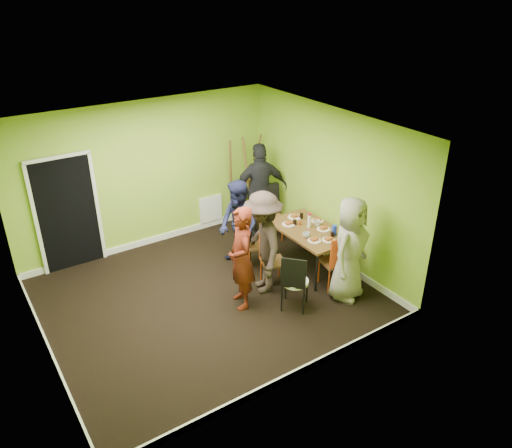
# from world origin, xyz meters

# --- Properties ---
(ground) EXTENTS (5.00, 5.00, 0.00)m
(ground) POSITION_xyz_m (0.00, 0.00, 0.00)
(ground) COLOR black
(ground) RESTS_ON ground
(room_walls) EXTENTS (5.04, 4.54, 2.82)m
(room_walls) POSITION_xyz_m (-0.02, 0.04, 0.99)
(room_walls) COLOR #93C131
(room_walls) RESTS_ON ground
(dining_table) EXTENTS (0.90, 1.50, 0.75)m
(dining_table) POSITION_xyz_m (1.98, -0.15, 0.70)
(dining_table) COLOR black
(dining_table) RESTS_ON ground
(chair_left_far) EXTENTS (0.54, 0.54, 1.03)m
(chair_left_far) POSITION_xyz_m (1.11, 0.37, 0.58)
(chair_left_far) COLOR #CE4713
(chair_left_far) RESTS_ON ground
(chair_left_near) EXTENTS (0.48, 0.48, 0.92)m
(chair_left_near) POSITION_xyz_m (1.05, -0.23, 0.52)
(chair_left_near) COLOR #CE4713
(chair_left_near) RESTS_ON ground
(chair_back_end) EXTENTS (0.56, 0.61, 1.07)m
(chair_back_end) POSITION_xyz_m (2.09, 1.27, 0.75)
(chair_back_end) COLOR #CE4713
(chair_back_end) RESTS_ON ground
(chair_front_end) EXTENTS (0.49, 0.49, 1.00)m
(chair_front_end) POSITION_xyz_m (1.92, -0.94, 0.56)
(chair_front_end) COLOR #CE4713
(chair_front_end) RESTS_ON ground
(chair_bentwood) EXTENTS (0.54, 0.54, 0.98)m
(chair_bentwood) POSITION_xyz_m (0.98, -1.03, 0.54)
(chair_bentwood) COLOR black
(chair_bentwood) RESTS_ON ground
(easel) EXTENTS (0.76, 0.71, 1.90)m
(easel) POSITION_xyz_m (1.98, 2.02, 0.94)
(easel) COLOR brown
(easel) RESTS_ON ground
(plate_near_left) EXTENTS (0.24, 0.24, 0.01)m
(plate_near_left) POSITION_xyz_m (1.79, 0.20, 0.76)
(plate_near_left) COLOR white
(plate_near_left) RESTS_ON dining_table
(plate_near_right) EXTENTS (0.23, 0.23, 0.01)m
(plate_near_right) POSITION_xyz_m (1.78, -0.52, 0.76)
(plate_near_right) COLOR white
(plate_near_right) RESTS_ON dining_table
(plate_far_back) EXTENTS (0.26, 0.26, 0.01)m
(plate_far_back) POSITION_xyz_m (2.06, 0.38, 0.76)
(plate_far_back) COLOR white
(plate_far_back) RESTS_ON dining_table
(plate_far_front) EXTENTS (0.22, 0.22, 0.01)m
(plate_far_front) POSITION_xyz_m (1.99, -0.64, 0.76)
(plate_far_front) COLOR white
(plate_far_front) RESTS_ON dining_table
(plate_wall_back) EXTENTS (0.23, 0.23, 0.01)m
(plate_wall_back) POSITION_xyz_m (2.30, 0.03, 0.76)
(plate_wall_back) COLOR white
(plate_wall_back) RESTS_ON dining_table
(plate_wall_front) EXTENTS (0.24, 0.24, 0.01)m
(plate_wall_front) POSITION_xyz_m (2.18, -0.28, 0.76)
(plate_wall_front) COLOR white
(plate_wall_front) RESTS_ON dining_table
(thermos) EXTENTS (0.06, 0.06, 0.24)m
(thermos) POSITION_xyz_m (2.02, -0.08, 0.87)
(thermos) COLOR white
(thermos) RESTS_ON dining_table
(blue_bottle) EXTENTS (0.08, 0.08, 0.18)m
(blue_bottle) POSITION_xyz_m (2.20, -0.53, 0.84)
(blue_bottle) COLOR #1A33C7
(blue_bottle) RESTS_ON dining_table
(orange_bottle) EXTENTS (0.04, 0.04, 0.08)m
(orange_bottle) POSITION_xyz_m (1.94, 0.08, 0.79)
(orange_bottle) COLOR #CE4713
(orange_bottle) RESTS_ON dining_table
(glass_mid) EXTENTS (0.07, 0.07, 0.09)m
(glass_mid) POSITION_xyz_m (1.88, 0.15, 0.80)
(glass_mid) COLOR black
(glass_mid) RESTS_ON dining_table
(glass_back) EXTENTS (0.07, 0.07, 0.10)m
(glass_back) POSITION_xyz_m (2.13, 0.28, 0.80)
(glass_back) COLOR black
(glass_back) RESTS_ON dining_table
(glass_front) EXTENTS (0.06, 0.06, 0.09)m
(glass_front) POSITION_xyz_m (2.11, -0.58, 0.80)
(glass_front) COLOR black
(glass_front) RESTS_ON dining_table
(cup_a) EXTENTS (0.12, 0.12, 0.09)m
(cup_a) POSITION_xyz_m (1.74, -0.34, 0.80)
(cup_a) COLOR white
(cup_a) RESTS_ON dining_table
(cup_b) EXTENTS (0.11, 0.11, 0.10)m
(cup_b) POSITION_xyz_m (2.18, -0.12, 0.80)
(cup_b) COLOR white
(cup_b) RESTS_ON dining_table
(person_standing) EXTENTS (0.55, 0.70, 1.69)m
(person_standing) POSITION_xyz_m (0.37, -0.46, 0.84)
(person_standing) COLOR #591A0F
(person_standing) RESTS_ON ground
(person_left_far) EXTENTS (0.65, 0.82, 1.65)m
(person_left_far) POSITION_xyz_m (0.93, 0.50, 0.83)
(person_left_far) COLOR #161937
(person_left_far) RESTS_ON ground
(person_left_near) EXTENTS (1.00, 1.28, 1.75)m
(person_left_near) POSITION_xyz_m (0.90, -0.29, 0.87)
(person_left_near) COLOR #2D231E
(person_left_near) RESTS_ON ground
(person_back_end) EXTENTS (1.19, 0.77, 1.88)m
(person_back_end) POSITION_xyz_m (2.01, 1.44, 0.94)
(person_back_end) COLOR black
(person_back_end) RESTS_ON ground
(person_front_end) EXTENTS (1.00, 0.84, 1.74)m
(person_front_end) POSITION_xyz_m (1.93, -1.20, 0.87)
(person_front_end) COLOR gray
(person_front_end) RESTS_ON ground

